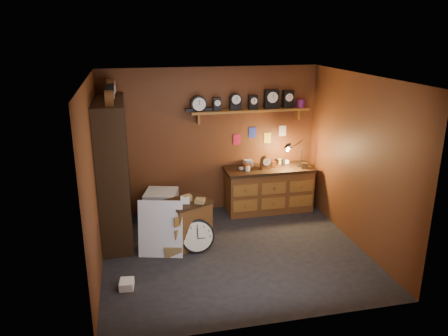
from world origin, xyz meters
TOP-DOWN VIEW (x-y plane):
  - floor at (0.00, 0.00)m, footprint 4.00×4.00m
  - room_shell at (0.04, 0.11)m, footprint 4.02×3.62m
  - shelving_unit at (-1.79, 0.98)m, footprint 0.47×1.60m
  - workbench at (1.04, 1.47)m, footprint 1.67×0.66m
  - low_cabinet at (-0.66, 0.42)m, footprint 0.83×0.78m
  - big_round_clock at (-0.55, 0.13)m, footprint 0.53×0.17m
  - white_panel at (-1.12, 0.15)m, footprint 0.70×0.35m
  - mini_fridge at (-1.00, 1.39)m, footprint 0.68×0.70m
  - floor_box_a at (-0.93, 0.12)m, footprint 0.31×0.27m
  - floor_box_b at (-1.65, -0.66)m, footprint 0.21×0.24m
  - floor_box_c at (-0.45, 0.71)m, footprint 0.31×0.28m

SIDE VIEW (x-z plane):
  - floor at x=0.00m, z-range 0.00..0.00m
  - white_panel at x=-1.12m, z-range -0.45..0.45m
  - floor_box_b at x=-1.65m, z-range 0.00..0.11m
  - floor_box_a at x=-0.93m, z-range 0.00..0.17m
  - floor_box_c at x=-0.45m, z-range 0.00..0.19m
  - big_round_clock at x=-0.55m, z-range -0.01..0.53m
  - mini_fridge at x=-1.00m, z-range 0.00..0.57m
  - low_cabinet at x=-0.66m, z-range -0.01..0.82m
  - workbench at x=1.04m, z-range -0.21..1.15m
  - shelving_unit at x=-1.79m, z-range -0.03..2.54m
  - room_shell at x=0.04m, z-range 0.37..3.08m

